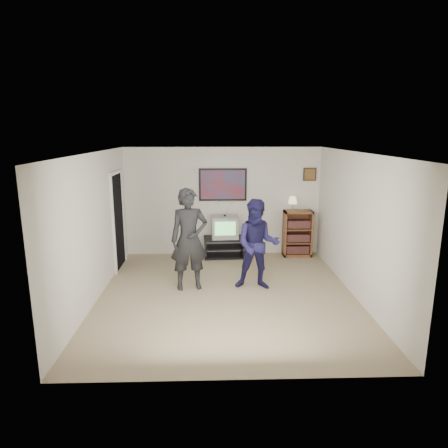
{
  "coord_description": "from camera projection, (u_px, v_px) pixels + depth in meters",
  "views": [
    {
      "loc": [
        -0.26,
        -6.63,
        2.84
      ],
      "look_at": [
        -0.03,
        0.64,
        1.15
      ],
      "focal_mm": 32.0,
      "sensor_mm": 36.0,
      "label": 1
    }
  ],
  "objects": [
    {
      "name": "controller_right",
      "position": [
        255.0,
        228.0,
        7.41
      ],
      "size": [
        0.07,
        0.13,
        0.04
      ],
      "primitive_type": "cube",
      "rotation": [
        0.0,
        0.0,
        0.28
      ],
      "color": "white",
      "rests_on": "person_short"
    },
    {
      "name": "table_lamp",
      "position": [
        293.0,
        204.0,
        9.1
      ],
      "size": [
        0.21,
        0.21,
        0.34
      ],
      "primitive_type": null,
      "color": "beige",
      "rests_on": "bookshelf"
    },
    {
      "name": "room_shell",
      "position": [
        226.0,
        222.0,
        7.16
      ],
      "size": [
        4.51,
        5.0,
        2.51
      ],
      "color": "#957B5F",
      "rests_on": "ground"
    },
    {
      "name": "air_vent",
      "position": [
        199.0,
        172.0,
        9.06
      ],
      "size": [
        0.28,
        0.02,
        0.14
      ],
      "primitive_type": "cube",
      "color": "white",
      "rests_on": "room_shell"
    },
    {
      "name": "controller_left",
      "position": [
        191.0,
        224.0,
        7.4
      ],
      "size": [
        0.07,
        0.13,
        0.04
      ],
      "primitive_type": "cube",
      "rotation": [
        0.0,
        0.0,
        0.22
      ],
      "color": "white",
      "rests_on": "person_tall"
    },
    {
      "name": "bookshelf",
      "position": [
        297.0,
        233.0,
        9.26
      ],
      "size": [
        0.65,
        0.37,
        1.06
      ],
      "primitive_type": null,
      "color": "brown",
      "rests_on": "room_shell"
    },
    {
      "name": "person_short",
      "position": [
        257.0,
        245.0,
        7.25
      ],
      "size": [
        0.88,
        0.72,
        1.67
      ],
      "primitive_type": "imported",
      "rotation": [
        0.0,
        0.0,
        -0.12
      ],
      "color": "#1B1741",
      "rests_on": "room_shell"
    },
    {
      "name": "poster",
      "position": [
        223.0,
        185.0,
        9.14
      ],
      "size": [
        1.1,
        0.03,
        0.75
      ],
      "primitive_type": "cube",
      "color": "black",
      "rests_on": "room_shell"
    },
    {
      "name": "person_tall",
      "position": [
        189.0,
        239.0,
        7.22
      ],
      "size": [
        0.76,
        0.57,
        1.87
      ],
      "primitive_type": "imported",
      "rotation": [
        0.0,
        0.0,
        0.2
      ],
      "color": "black",
      "rests_on": "room_shell"
    },
    {
      "name": "doorway",
      "position": [
        118.0,
        221.0,
        8.37
      ],
      "size": [
        0.03,
        0.85,
        2.0
      ],
      "primitive_type": "cube",
      "color": "black",
      "rests_on": "room_shell"
    },
    {
      "name": "media_stand",
      "position": [
        224.0,
        247.0,
        9.23
      ],
      "size": [
        0.95,
        0.56,
        0.46
      ],
      "rotation": [
        0.0,
        0.0,
        0.05
      ],
      "color": "black",
      "rests_on": "room_shell"
    },
    {
      "name": "small_picture",
      "position": [
        310.0,
        174.0,
        9.16
      ],
      "size": [
        0.3,
        0.03,
        0.3
      ],
      "primitive_type": "cube",
      "color": "#3B2512",
      "rests_on": "room_shell"
    },
    {
      "name": "crt_television",
      "position": [
        225.0,
        227.0,
        9.12
      ],
      "size": [
        0.61,
        0.53,
        0.5
      ],
      "primitive_type": null,
      "rotation": [
        0.0,
        0.0,
        0.04
      ],
      "color": "#969792",
      "rests_on": "media_stand"
    }
  ]
}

